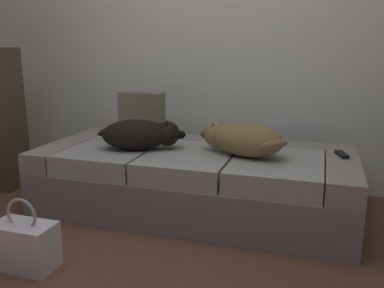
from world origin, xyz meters
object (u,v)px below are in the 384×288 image
(dog_tan, at_px, (242,139))
(tv_remote, at_px, (342,154))
(handbag, at_px, (24,245))
(throw_pillow, at_px, (142,115))
(couch, at_px, (194,180))
(dog_dark, at_px, (141,134))

(dog_tan, height_order, tv_remote, dog_tan)
(dog_tan, bearing_deg, handbag, -134.65)
(dog_tan, relative_size, throw_pillow, 1.80)
(tv_remote, bearing_deg, couch, 170.33)
(couch, relative_size, handbag, 5.53)
(dog_dark, relative_size, throw_pillow, 1.70)
(handbag, bearing_deg, throw_pillow, 85.53)
(tv_remote, relative_size, throw_pillow, 0.44)
(couch, xyz_separation_m, dog_dark, (-0.34, -0.10, 0.32))
(dog_tan, xyz_separation_m, throw_pillow, (-0.83, 0.32, 0.06))
(dog_dark, relative_size, tv_remote, 3.86)
(handbag, bearing_deg, dog_dark, 73.91)
(couch, distance_m, handbag, 1.16)
(throw_pillow, bearing_deg, handbag, -94.47)
(couch, distance_m, dog_tan, 0.47)
(tv_remote, bearing_deg, throw_pillow, 157.24)
(dog_tan, bearing_deg, dog_dark, -175.73)
(dog_dark, distance_m, tv_remote, 1.30)
(dog_dark, relative_size, handbag, 1.53)
(tv_remote, xyz_separation_m, throw_pillow, (-1.44, 0.14, 0.16))
(dog_tan, relative_size, tv_remote, 4.08)
(tv_remote, relative_size, handbag, 0.40)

